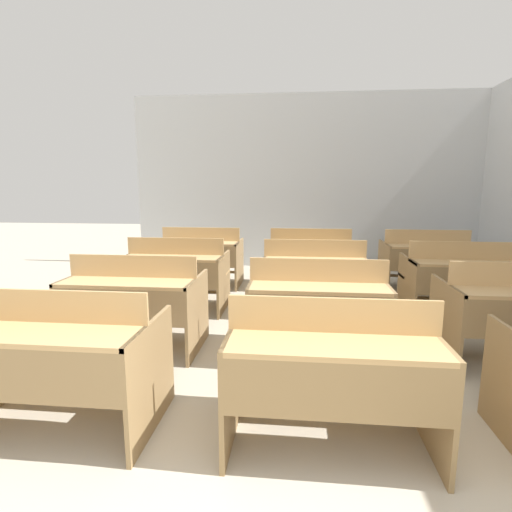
# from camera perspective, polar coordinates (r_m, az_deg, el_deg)

# --- Properties ---
(wall_back) EXTENTS (6.35, 0.06, 3.16)m
(wall_back) POSITION_cam_1_polar(r_m,az_deg,el_deg) (7.54, 6.96, 10.36)
(wall_back) COLOR silver
(wall_back) RESTS_ON ground_plane
(bench_front_left) EXTENTS (1.19, 0.77, 0.90)m
(bench_front_left) POSITION_cam_1_polar(r_m,az_deg,el_deg) (2.84, -26.49, -12.77)
(bench_front_left) COLOR #94754B
(bench_front_left) RESTS_ON ground_plane
(bench_front_center) EXTENTS (1.19, 0.77, 0.90)m
(bench_front_center) POSITION_cam_1_polar(r_m,az_deg,el_deg) (2.44, 10.65, -15.61)
(bench_front_center) COLOR olive
(bench_front_center) RESTS_ON ground_plane
(bench_second_left) EXTENTS (1.19, 0.77, 0.90)m
(bench_second_left) POSITION_cam_1_polar(r_m,az_deg,el_deg) (3.88, -16.97, -6.12)
(bench_second_left) COLOR #9A7B51
(bench_second_left) RESTS_ON ground_plane
(bench_second_center) EXTENTS (1.19, 0.77, 0.90)m
(bench_second_center) POSITION_cam_1_polar(r_m,az_deg,el_deg) (3.58, 8.75, -7.13)
(bench_second_center) COLOR #98794F
(bench_second_center) RESTS_ON ground_plane
(bench_third_left) EXTENTS (1.19, 0.77, 0.90)m
(bench_third_left) POSITION_cam_1_polar(r_m,az_deg,el_deg) (5.00, -11.32, -2.30)
(bench_third_left) COLOR #94754B
(bench_third_left) RESTS_ON ground_plane
(bench_third_center) EXTENTS (1.19, 0.77, 0.90)m
(bench_third_center) POSITION_cam_1_polar(r_m,az_deg,el_deg) (4.79, 8.30, -2.76)
(bench_third_center) COLOR #97794F
(bench_third_center) RESTS_ON ground_plane
(bench_third_right) EXTENTS (1.19, 0.77, 0.90)m
(bench_third_right) POSITION_cam_1_polar(r_m,az_deg,el_deg) (5.15, 27.24, -2.89)
(bench_third_right) COLOR #96774D
(bench_third_right) RESTS_ON ground_plane
(bench_back_left) EXTENTS (1.19, 0.77, 0.90)m
(bench_back_left) POSITION_cam_1_polar(r_m,az_deg,el_deg) (6.18, -7.82, 0.11)
(bench_back_left) COLOR #997A50
(bench_back_left) RESTS_ON ground_plane
(bench_back_center) EXTENTS (1.19, 0.77, 0.90)m
(bench_back_center) POSITION_cam_1_polar(r_m,az_deg,el_deg) (6.01, 7.76, -0.15)
(bench_back_center) COLOR olive
(bench_back_center) RESTS_ON ground_plane
(bench_back_right) EXTENTS (1.19, 0.77, 0.90)m
(bench_back_right) POSITION_cam_1_polar(r_m,az_deg,el_deg) (6.30, 23.10, -0.41)
(bench_back_right) COLOR #9A7B51
(bench_back_right) RESTS_ON ground_plane
(wastepaper_bin) EXTENTS (0.24, 0.24, 0.34)m
(wastepaper_bin) POSITION_cam_1_polar(r_m,az_deg,el_deg) (7.45, 28.79, -1.72)
(wastepaper_bin) COLOR #33477A
(wastepaper_bin) RESTS_ON ground_plane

